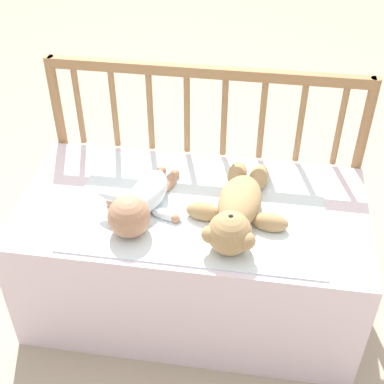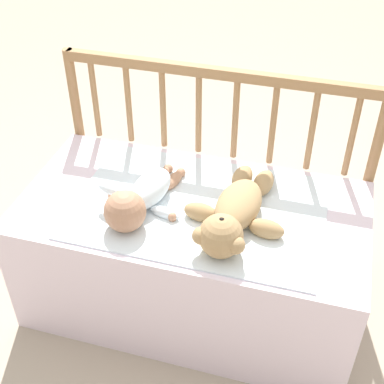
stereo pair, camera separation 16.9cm
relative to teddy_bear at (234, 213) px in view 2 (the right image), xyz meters
name	(u,v)px [view 2 (the right image)]	position (x,y,z in m)	size (l,w,h in m)	color
ground_plane	(192,299)	(-0.15, 0.06, -0.51)	(12.00, 12.00, 0.00)	tan
crib_mattress	(192,256)	(-0.15, 0.06, -0.28)	(1.13, 0.58, 0.46)	silver
crib_rail	(216,129)	(-0.15, 0.37, 0.05)	(1.13, 0.04, 0.80)	#997047
blanket	(199,208)	(-0.12, 0.05, -0.05)	(0.80, 0.53, 0.01)	white
teddy_bear	(234,213)	(0.00, 0.00, 0.00)	(0.32, 0.46, 0.13)	tan
baby	(140,198)	(-0.30, -0.01, 0.00)	(0.28, 0.39, 0.13)	white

